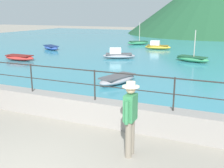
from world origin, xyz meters
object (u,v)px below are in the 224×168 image
Objects in this scene: boat_2 at (138,43)px; boat_5 at (157,46)px; boat_3 at (117,79)px; boat_6 at (192,59)px; boat_0 at (19,57)px; boat_4 at (51,47)px; person_walking at (130,115)px; boat_7 at (118,55)px.

boat_2 is 0.99× the size of boat_5.
boat_6 is (2.30, 7.40, 0.01)m from boat_3.
boat_4 is at bearing 104.80° from boat_0.
person_walking is 0.76× the size of boat_0.
boat_4 is 0.98× the size of boat_7.
boat_7 reaches higher than boat_4.
boat_6 is at bearing -52.17° from boat_2.
boat_5 is at bearing 25.50° from boat_4.
boat_3 is 7.75m from boat_6.
boat_2 is 9.35m from boat_7.
boat_5 and boat_7 have the same top height.
boat_2 is at bearing 99.62° from boat_7.
person_walking is at bearing -64.87° from boat_3.
boat_5 reaches higher than boat_3.
person_walking reaches higher than boat_7.
boat_4 is 12.49m from boat_6.
person_walking is 0.74× the size of boat_2.
boat_4 is (-1.49, 5.66, 0.00)m from boat_0.
boat_3 is (8.61, -3.19, 0.00)m from boat_0.
boat_3 is 1.03× the size of boat_5.
boat_5 is 6.39m from boat_7.
boat_7 is (-5.03, -0.73, 0.06)m from boat_6.
boat_7 is at bearing -171.72° from boat_6.
boat_3 is 7.20m from boat_7.
boat_3 is at bearing -67.77° from boat_7.
boat_2 reaches higher than boat_3.
boat_7 is at bearing -100.82° from boat_5.
boat_2 is 0.96× the size of boat_7.
boat_3 and boat_4 have the same top height.
boat_4 is 1.01× the size of boat_5.
boat_4 is 0.98× the size of boat_6.
boat_3 is 13.03m from boat_5.
boat_3 is at bearing -20.36° from boat_0.
boat_0 is 0.93× the size of boat_7.
boat_2 is 16.45m from boat_3.
boat_2 is (4.32, 12.69, 0.01)m from boat_0.
boat_4 is (-5.82, -7.03, -0.01)m from boat_2.
person_walking reaches higher than boat_4.
boat_0 is 0.94× the size of boat_3.
boat_6 is (12.41, -1.45, 0.01)m from boat_4.
boat_2 reaches higher than boat_5.
boat_7 is at bearing -16.50° from boat_4.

